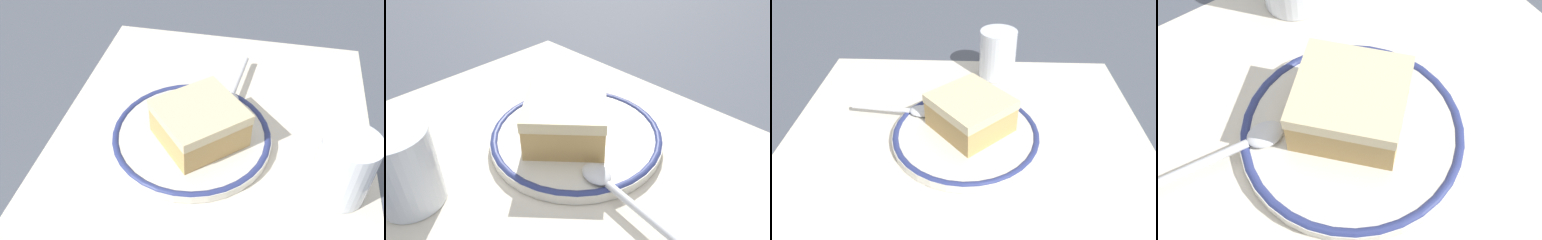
# 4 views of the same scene
# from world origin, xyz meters

# --- Properties ---
(ground_plane) EXTENTS (2.40, 2.40, 0.00)m
(ground_plane) POSITION_xyz_m (0.00, 0.00, 0.00)
(ground_plane) COLOR #4C515B
(placemat) EXTENTS (0.50, 0.40, 0.00)m
(placemat) POSITION_xyz_m (0.00, 0.00, 0.00)
(placemat) COLOR beige
(placemat) RESTS_ON ground_plane
(plate) EXTENTS (0.20, 0.20, 0.01)m
(plate) POSITION_xyz_m (-0.00, -0.02, 0.01)
(plate) COLOR silver
(plate) RESTS_ON placemat
(cake_slice) EXTENTS (0.13, 0.13, 0.05)m
(cake_slice) POSITION_xyz_m (0.01, -0.01, 0.04)
(cake_slice) COLOR tan
(cake_slice) RESTS_ON plate
(spoon) EXTENTS (0.12, 0.03, 0.01)m
(spoon) POSITION_xyz_m (-0.09, 0.02, 0.02)
(spoon) COLOR silver
(spoon) RESTS_ON plate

